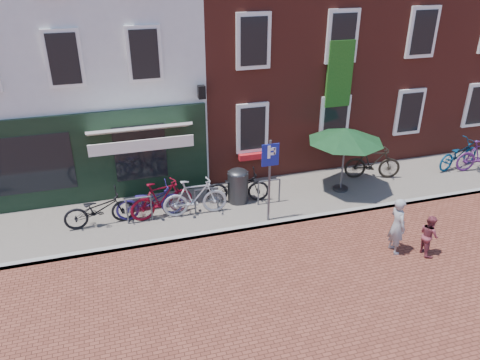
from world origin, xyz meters
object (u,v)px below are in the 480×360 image
object	(u,v)px
woman	(397,226)
bicycle_2	(150,201)
litter_bin	(238,184)
bicycle_1	(162,199)
bicycle_5	(373,163)
bicycle_6	(459,154)
bicycle_4	(238,187)
parking_sign	(270,168)
bicycle_0	(99,209)
parasol	(346,132)
bicycle_3	(195,197)
boy	(429,235)

from	to	relation	value
woman	bicycle_2	world-z (taller)	woman
litter_bin	bicycle_1	size ratio (longest dim) A/B	0.62
bicycle_5	bicycle_6	xyz separation A→B (m)	(3.47, -0.12, -0.06)
bicycle_2	bicycle_6	bearing A→B (deg)	-88.69
bicycle_1	bicycle_4	xyz separation A→B (m)	(2.42, 0.23, -0.06)
parking_sign	bicycle_0	bearing A→B (deg)	166.57
parasol	bicycle_4	size ratio (longest dim) A/B	1.23
bicycle_0	bicycle_1	size ratio (longest dim) A/B	1.03
parasol	bicycle_6	world-z (taller)	parasol
bicycle_3	bicycle_1	bearing A→B (deg)	81.20
parasol	woman	xyz separation A→B (m)	(-0.22, -3.48, -1.33)
litter_bin	bicycle_5	bearing A→B (deg)	3.33
parasol	bicycle_5	bearing A→B (deg)	19.28
bicycle_5	woman	bearing A→B (deg)	174.47
parking_sign	bicycle_4	xyz separation A→B (m)	(-0.55, 1.35, -1.17)
litter_bin	woman	distance (m)	4.94
bicycle_1	bicycle_3	size ratio (longest dim) A/B	1.00
parking_sign	bicycle_2	distance (m)	3.71
bicycle_2	bicycle_4	distance (m)	2.77
parasol	bicycle_3	distance (m)	5.17
bicycle_1	bicycle_5	bearing A→B (deg)	-97.56
parasol	bicycle_0	size ratio (longest dim) A/B	1.23
parasol	boy	bearing A→B (deg)	-81.71
bicycle_6	bicycle_4	bearing A→B (deg)	77.30
bicycle_2	boy	bearing A→B (deg)	-119.88
woman	bicycle_2	distance (m)	7.01
litter_bin	bicycle_0	size ratio (longest dim) A/B	0.60
litter_bin	bicycle_6	distance (m)	8.42
woman	boy	world-z (taller)	woman
bicycle_0	bicycle_5	xyz separation A→B (m)	(9.17, 0.52, 0.06)
litter_bin	parasol	world-z (taller)	parasol
parking_sign	bicycle_1	distance (m)	3.36
bicycle_3	bicycle_6	distance (m)	9.89
parasol	bicycle_4	xyz separation A→B (m)	(-3.51, 0.20, -1.51)
woman	bicycle_4	world-z (taller)	woman
bicycle_4	bicycle_0	bearing A→B (deg)	102.32
bicycle_1	bicycle_4	distance (m)	2.43
bicycle_0	parking_sign	bearing A→B (deg)	-108.12
woman	boy	distance (m)	0.87
boy	bicycle_3	bearing A→B (deg)	62.36
boy	bicycle_3	distance (m)	6.58
parking_sign	woman	distance (m)	3.73
parking_sign	boy	size ratio (longest dim) A/B	2.21
woman	bicycle_1	distance (m)	6.67
parking_sign	litter_bin	bearing A→B (deg)	111.24
bicycle_5	boy	bearing A→B (deg)	-174.51
parking_sign	bicycle_1	bearing A→B (deg)	159.26
litter_bin	bicycle_1	bearing A→B (deg)	-174.13
bicycle_1	bicycle_6	world-z (taller)	bicycle_1
bicycle_2	bicycle_5	world-z (taller)	bicycle_5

